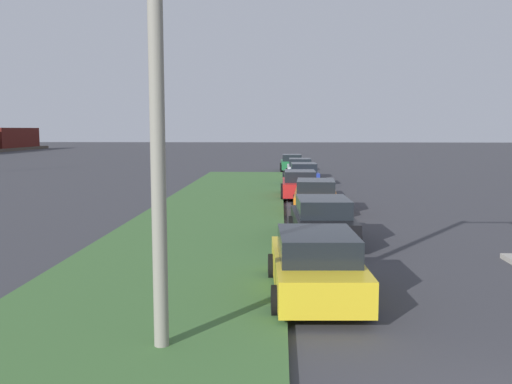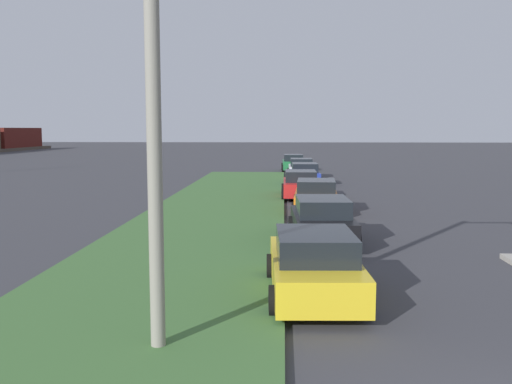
# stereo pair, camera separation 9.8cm
# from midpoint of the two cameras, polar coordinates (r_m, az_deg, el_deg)

# --- Properties ---
(grass_median) EXTENTS (60.00, 6.00, 0.12)m
(grass_median) POSITION_cam_midpoint_polar(r_m,az_deg,el_deg) (16.39, -7.50, -6.22)
(grass_median) COLOR #3D6633
(grass_median) RESTS_ON ground
(parked_car_yellow) EXTENTS (4.38, 2.17, 1.47)m
(parked_car_yellow) POSITION_cam_midpoint_polar(r_m,az_deg,el_deg) (12.16, 6.25, -7.52)
(parked_car_yellow) COLOR gold
(parked_car_yellow) RESTS_ON ground
(parked_car_black) EXTENTS (4.36, 2.14, 1.47)m
(parked_car_black) POSITION_cam_midpoint_polar(r_m,az_deg,el_deg) (17.99, 6.97, -2.95)
(parked_car_black) COLOR black
(parked_car_black) RESTS_ON ground
(parked_car_orange) EXTENTS (4.39, 2.20, 1.47)m
(parked_car_orange) POSITION_cam_midpoint_polar(r_m,az_deg,el_deg) (24.29, 6.32, -0.49)
(parked_car_orange) COLOR orange
(parked_car_orange) RESTS_ON ground
(parked_car_red) EXTENTS (4.30, 2.02, 1.47)m
(parked_car_red) POSITION_cam_midpoint_polar(r_m,az_deg,el_deg) (29.52, 4.70, 0.76)
(parked_car_red) COLOR red
(parked_car_red) RESTS_ON ground
(parked_car_blue) EXTENTS (4.33, 2.08, 1.47)m
(parked_car_blue) POSITION_cam_midpoint_polar(r_m,az_deg,el_deg) (36.16, 5.11, 1.81)
(parked_car_blue) COLOR #23389E
(parked_car_blue) RESTS_ON ground
(parked_car_white) EXTENTS (4.31, 2.04, 1.47)m
(parked_car_white) POSITION_cam_midpoint_polar(r_m,az_deg,el_deg) (41.84, 4.74, 2.45)
(parked_car_white) COLOR silver
(parked_car_white) RESTS_ON ground
(parked_car_green) EXTENTS (4.33, 2.07, 1.47)m
(parked_car_green) POSITION_cam_midpoint_polar(r_m,az_deg,el_deg) (48.52, 3.92, 3.01)
(parked_car_green) COLOR #1E6B38
(parked_car_green) RESTS_ON ground
(streetlight) EXTENTS (0.41, 2.88, 7.50)m
(streetlight) POSITION_cam_midpoint_polar(r_m,az_deg,el_deg) (8.85, -7.97, 11.21)
(streetlight) COLOR gray
(streetlight) RESTS_ON ground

